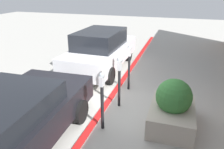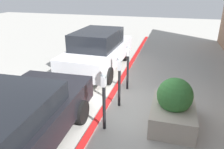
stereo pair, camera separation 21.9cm
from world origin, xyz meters
name	(u,v)px [view 1 (the left image)]	position (x,y,z in m)	size (l,w,h in m)	color
ground_plane	(110,104)	(0.00, 0.00, 0.00)	(40.00, 40.00, 0.00)	#ADAAA3
curb_strip	(107,103)	(0.00, 0.08, 0.02)	(19.00, 0.16, 0.04)	red
parking_meter_nearest	(102,94)	(-1.17, -0.21, 0.95)	(0.17, 0.15, 1.49)	black
parking_meter_second	(119,73)	(0.01, -0.29, 1.02)	(0.19, 0.17, 1.50)	black
parking_meter_middle	(129,63)	(1.18, -0.29, 0.94)	(0.14, 0.12, 1.53)	black
planter_box	(172,108)	(-0.53, -1.81, 0.50)	(1.59, 1.06, 1.25)	#B2A899
parked_car_front	(4,124)	(-2.59, 1.36, 0.72)	(4.77, 2.14, 1.34)	black
parked_car_middle	(101,50)	(2.74, 1.26, 0.84)	(4.55, 1.89, 1.65)	silver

